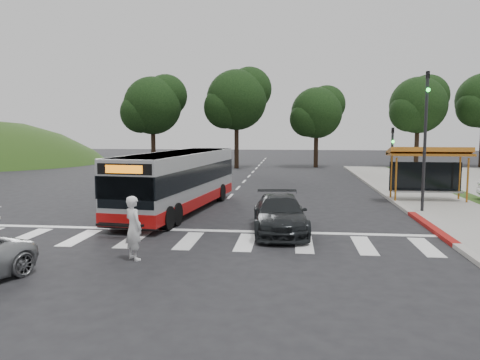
# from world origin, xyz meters

# --- Properties ---
(ground) EXTENTS (140.00, 140.00, 0.00)m
(ground) POSITION_xyz_m (0.00, 0.00, 0.00)
(ground) COLOR black
(ground) RESTS_ON ground
(sidewalk_east) EXTENTS (4.00, 40.00, 0.12)m
(sidewalk_east) POSITION_xyz_m (11.00, 8.00, 0.06)
(sidewalk_east) COLOR gray
(sidewalk_east) RESTS_ON ground
(curb_east) EXTENTS (0.30, 40.00, 0.15)m
(curb_east) POSITION_xyz_m (9.00, 8.00, 0.07)
(curb_east) COLOR #9E9991
(curb_east) RESTS_ON ground
(curb_east_red) EXTENTS (0.32, 6.00, 0.15)m
(curb_east_red) POSITION_xyz_m (9.00, -2.00, 0.08)
(curb_east_red) COLOR maroon
(curb_east_red) RESTS_ON ground
(crosswalk_ladder) EXTENTS (18.00, 2.60, 0.01)m
(crosswalk_ladder) POSITION_xyz_m (0.00, -5.00, 0.01)
(crosswalk_ladder) COLOR silver
(crosswalk_ladder) RESTS_ON ground
(bus_shelter) EXTENTS (4.20, 1.60, 2.86)m
(bus_shelter) POSITION_xyz_m (10.80, 5.10, 2.35)
(bus_shelter) COLOR #A45F1B
(bus_shelter) RESTS_ON sidewalk_east
(traffic_signal_ne_tall) EXTENTS (0.18, 0.37, 6.50)m
(traffic_signal_ne_tall) POSITION_xyz_m (9.60, 1.49, 3.88)
(traffic_signal_ne_tall) COLOR black
(traffic_signal_ne_tall) RESTS_ON ground
(traffic_signal_ne_short) EXTENTS (0.18, 0.37, 4.00)m
(traffic_signal_ne_short) POSITION_xyz_m (9.60, 8.49, 2.48)
(traffic_signal_ne_short) COLOR black
(traffic_signal_ne_short) RESTS_ON ground
(tree_ne_a) EXTENTS (6.16, 5.74, 9.30)m
(tree_ne_a) POSITION_xyz_m (16.08, 28.06, 6.39)
(tree_ne_a) COLOR black
(tree_ne_a) RESTS_ON parking_lot
(tree_north_a) EXTENTS (6.60, 6.15, 10.17)m
(tree_north_a) POSITION_xyz_m (-1.92, 26.07, 6.92)
(tree_north_a) COLOR black
(tree_north_a) RESTS_ON ground
(tree_north_b) EXTENTS (5.72, 5.33, 8.43)m
(tree_north_b) POSITION_xyz_m (6.07, 28.06, 5.66)
(tree_north_b) COLOR black
(tree_north_b) RESTS_ON ground
(tree_north_c) EXTENTS (6.16, 5.74, 9.30)m
(tree_north_c) POSITION_xyz_m (-9.92, 24.06, 6.29)
(tree_north_c) COLOR black
(tree_north_c) RESTS_ON ground
(transit_bus) EXTENTS (3.67, 11.05, 2.80)m
(transit_bus) POSITION_xyz_m (-1.78, 0.85, 1.40)
(transit_bus) COLOR #A6A8AB
(transit_bus) RESTS_ON ground
(pedestrian) EXTENTS (0.83, 0.81, 1.93)m
(pedestrian) POSITION_xyz_m (-1.11, -7.50, 0.96)
(pedestrian) COLOR white
(pedestrian) RESTS_ON ground
(dark_sedan) EXTENTS (2.34, 4.95, 1.40)m
(dark_sedan) POSITION_xyz_m (3.13, -3.27, 0.70)
(dark_sedan) COLOR black
(dark_sedan) RESTS_ON ground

